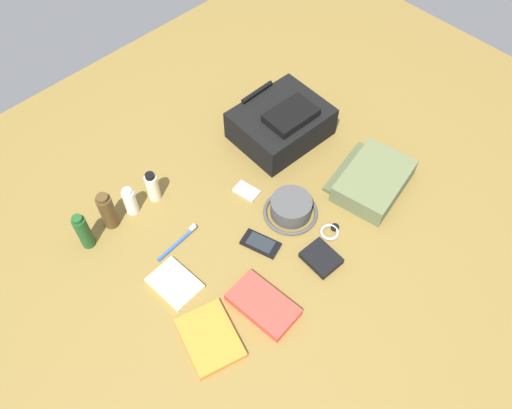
% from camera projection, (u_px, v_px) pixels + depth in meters
% --- Properties ---
extents(ground_plane, '(2.64, 2.02, 0.02)m').
position_uv_depth(ground_plane, '(256.00, 213.00, 1.74)').
color(ground_plane, brown).
rests_on(ground_plane, ground).
extents(backpack, '(0.33, 0.27, 0.15)m').
position_uv_depth(backpack, '(281.00, 123.00, 1.87)').
color(backpack, black).
rests_on(backpack, ground_plane).
extents(toiletry_pouch, '(0.30, 0.28, 0.07)m').
position_uv_depth(toiletry_pouch, '(373.00, 180.00, 1.76)').
color(toiletry_pouch, '#56603D').
rests_on(toiletry_pouch, ground_plane).
extents(bucket_hat, '(0.18, 0.18, 0.07)m').
position_uv_depth(bucket_hat, '(291.00, 208.00, 1.70)').
color(bucket_hat, '#404040').
rests_on(bucket_hat, ground_plane).
extents(shampoo_bottle, '(0.04, 0.04, 0.15)m').
position_uv_depth(shampoo_bottle, '(83.00, 232.00, 1.60)').
color(shampoo_bottle, '#19471E').
rests_on(shampoo_bottle, ground_plane).
extents(cologne_bottle, '(0.05, 0.05, 0.15)m').
position_uv_depth(cologne_bottle, '(107.00, 211.00, 1.64)').
color(cologne_bottle, '#473319').
rests_on(cologne_bottle, ground_plane).
extents(toothpaste_tube, '(0.04, 0.04, 0.11)m').
position_uv_depth(toothpaste_tube, '(130.00, 201.00, 1.69)').
color(toothpaste_tube, white).
rests_on(toothpaste_tube, ground_plane).
extents(lotion_bottle, '(0.04, 0.04, 0.12)m').
position_uv_depth(lotion_bottle, '(153.00, 187.00, 1.71)').
color(lotion_bottle, beige).
rests_on(lotion_bottle, ground_plane).
extents(paperback_novel, '(0.19, 0.22, 0.02)m').
position_uv_depth(paperback_novel, '(210.00, 338.00, 1.47)').
color(paperback_novel, orange).
rests_on(paperback_novel, ground_plane).
extents(travel_guidebook, '(0.13, 0.21, 0.03)m').
position_uv_depth(travel_guidebook, '(263.00, 305.00, 1.52)').
color(travel_guidebook, red).
rests_on(travel_guidebook, ground_plane).
extents(cell_phone, '(0.09, 0.13, 0.01)m').
position_uv_depth(cell_phone, '(261.00, 244.00, 1.65)').
color(cell_phone, black).
rests_on(cell_phone, ground_plane).
extents(media_player, '(0.07, 0.09, 0.01)m').
position_uv_depth(media_player, '(247.00, 191.00, 1.77)').
color(media_player, '#B7B7BC').
rests_on(media_player, ground_plane).
extents(wristwatch, '(0.07, 0.06, 0.01)m').
position_uv_depth(wristwatch, '(330.00, 231.00, 1.67)').
color(wristwatch, '#99999E').
rests_on(wristwatch, ground_plane).
extents(toothbrush, '(0.17, 0.02, 0.02)m').
position_uv_depth(toothbrush, '(180.00, 241.00, 1.65)').
color(toothbrush, blue).
rests_on(toothbrush, ground_plane).
extents(wallet, '(0.10, 0.11, 0.02)m').
position_uv_depth(wallet, '(321.00, 258.00, 1.61)').
color(wallet, black).
rests_on(wallet, ground_plane).
extents(notepad, '(0.12, 0.16, 0.02)m').
position_uv_depth(notepad, '(175.00, 284.00, 1.57)').
color(notepad, beige).
rests_on(notepad, ground_plane).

